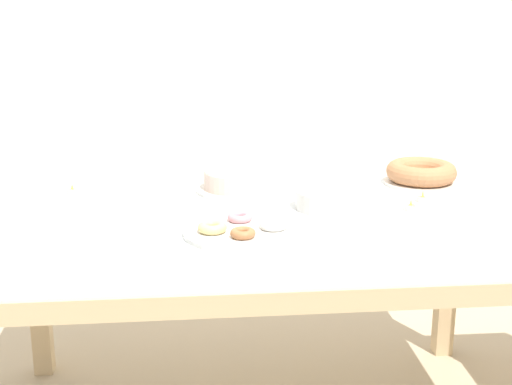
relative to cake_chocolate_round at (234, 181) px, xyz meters
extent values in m
cube|color=white|center=(0.06, 1.51, 0.49)|extent=(8.00, 0.10, 2.60)
cube|color=silver|center=(0.06, -0.26, -0.05)|extent=(1.70, 1.04, 0.04)
cube|color=#D1B284|center=(0.06, -0.75, -0.10)|extent=(1.74, 0.08, 0.06)
cube|color=#D1B284|center=(0.06, 0.24, -0.10)|extent=(1.74, 0.08, 0.06)
cube|color=#D1B284|center=(-0.74, 0.22, -0.45)|extent=(0.07, 0.07, 0.72)
cube|color=#D1B284|center=(0.87, 0.22, -0.45)|extent=(0.07, 0.07, 0.72)
cylinder|color=silver|center=(0.00, 0.00, -0.03)|extent=(0.27, 0.27, 0.01)
cylinder|color=beige|center=(0.00, 0.00, 0.01)|extent=(0.21, 0.21, 0.06)
cylinder|color=white|center=(0.00, 0.00, 0.04)|extent=(0.21, 0.21, 0.01)
cylinder|color=silver|center=(0.67, 0.03, -0.03)|extent=(0.26, 0.26, 0.01)
torus|color=#BC7A4C|center=(0.67, 0.03, 0.01)|extent=(0.25, 0.25, 0.07)
cylinder|color=silver|center=(0.00, -0.45, -0.03)|extent=(0.35, 0.35, 0.01)
torus|color=white|center=(0.08, -0.45, -0.01)|extent=(0.08, 0.08, 0.02)
torus|color=pink|center=(-0.01, -0.37, -0.01)|extent=(0.07, 0.07, 0.02)
torus|color=#EAD184|center=(-0.09, -0.47, -0.01)|extent=(0.08, 0.08, 0.03)
torus|color=#B27042|center=(-0.01, -0.52, -0.01)|extent=(0.07, 0.07, 0.02)
cylinder|color=silver|center=(0.28, -0.23, -0.03)|extent=(0.21, 0.21, 0.01)
cylinder|color=silver|center=(0.28, -0.23, -0.02)|extent=(0.21, 0.21, 0.01)
cylinder|color=silver|center=(0.28, -0.23, -0.01)|extent=(0.21, 0.21, 0.01)
cylinder|color=silver|center=(0.28, -0.23, 0.00)|extent=(0.21, 0.21, 0.01)
cylinder|color=silver|center=(0.28, -0.23, 0.01)|extent=(0.21, 0.21, 0.01)
cylinder|color=silver|center=(0.28, -0.23, 0.02)|extent=(0.21, 0.21, 0.01)
cylinder|color=silver|center=(0.54, -0.27, -0.03)|extent=(0.04, 0.04, 0.02)
cylinder|color=white|center=(0.54, -0.27, -0.02)|extent=(0.03, 0.03, 0.00)
cone|color=#F9B74C|center=(0.54, -0.27, -0.01)|extent=(0.01, 0.01, 0.02)
cylinder|color=silver|center=(0.61, -0.18, -0.03)|extent=(0.04, 0.04, 0.02)
cylinder|color=white|center=(0.61, -0.18, -0.02)|extent=(0.03, 0.03, 0.00)
cone|color=#F9B74C|center=(0.61, -0.18, -0.01)|extent=(0.01, 0.01, 0.02)
cylinder|color=silver|center=(-0.55, 0.03, -0.03)|extent=(0.04, 0.04, 0.02)
cylinder|color=white|center=(-0.55, 0.03, -0.02)|extent=(0.03, 0.03, 0.00)
cone|color=#F9B74C|center=(-0.55, 0.03, -0.01)|extent=(0.01, 0.01, 0.02)
camera|label=1|loc=(-0.15, -2.37, 0.62)|focal=50.00mm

